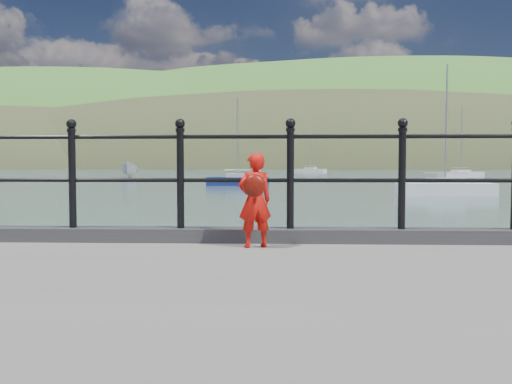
{
  "coord_description": "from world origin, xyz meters",
  "views": [
    {
      "loc": [
        0.45,
        -6.03,
        1.86
      ],
      "look_at": [
        0.23,
        -0.2,
        1.55
      ],
      "focal_mm": 38.0,
      "sensor_mm": 36.0,
      "label": 1
    }
  ],
  "objects_px": {
    "railing": "(235,167)",
    "sailboat_near": "(445,189)",
    "sailboat_deep": "(310,171)",
    "sailboat_far": "(461,175)",
    "sailboat_port": "(238,182)",
    "child": "(255,199)",
    "launch_white": "(129,170)"
  },
  "relations": [
    {
      "from": "railing",
      "to": "sailboat_near",
      "type": "bearing_deg",
      "value": 68.45
    },
    {
      "from": "sailboat_deep",
      "to": "sailboat_far",
      "type": "distance_m",
      "value": 38.33
    },
    {
      "from": "sailboat_far",
      "to": "sailboat_port",
      "type": "distance_m",
      "value": 38.99
    },
    {
      "from": "sailboat_far",
      "to": "child",
      "type": "bearing_deg",
      "value": -136.63
    },
    {
      "from": "child",
      "to": "launch_white",
      "type": "distance_m",
      "value": 65.37
    },
    {
      "from": "railing",
      "to": "child",
      "type": "bearing_deg",
      "value": -58.86
    },
    {
      "from": "sailboat_near",
      "to": "launch_white",
      "type": "bearing_deg",
      "value": 128.55
    },
    {
      "from": "launch_white",
      "to": "sailboat_far",
      "type": "height_order",
      "value": "sailboat_far"
    },
    {
      "from": "sailboat_port",
      "to": "sailboat_near",
      "type": "bearing_deg",
      "value": -32.84
    },
    {
      "from": "sailboat_near",
      "to": "sailboat_port",
      "type": "xyz_separation_m",
      "value": [
        -12.96,
        12.56,
        -0.0
      ]
    },
    {
      "from": "railing",
      "to": "launch_white",
      "type": "xyz_separation_m",
      "value": [
        -18.3,
        62.31,
        -0.81
      ]
    },
    {
      "from": "child",
      "to": "sailboat_deep",
      "type": "height_order",
      "value": "sailboat_deep"
    },
    {
      "from": "sailboat_near",
      "to": "child",
      "type": "bearing_deg",
      "value": -110.28
    },
    {
      "from": "railing",
      "to": "launch_white",
      "type": "bearing_deg",
      "value": 106.37
    },
    {
      "from": "railing",
      "to": "sailboat_near",
      "type": "relative_size",
      "value": 2.34
    },
    {
      "from": "child",
      "to": "sailboat_deep",
      "type": "xyz_separation_m",
      "value": [
        6.74,
        100.58,
        -1.15
      ]
    },
    {
      "from": "child",
      "to": "sailboat_near",
      "type": "height_order",
      "value": "sailboat_near"
    },
    {
      "from": "railing",
      "to": "sailboat_near",
      "type": "height_order",
      "value": "sailboat_near"
    },
    {
      "from": "railing",
      "to": "sailboat_far",
      "type": "xyz_separation_m",
      "value": [
        24.6,
        66.16,
        -1.48
      ]
    },
    {
      "from": "launch_white",
      "to": "sailboat_deep",
      "type": "height_order",
      "value": "sailboat_deep"
    },
    {
      "from": "launch_white",
      "to": "sailboat_port",
      "type": "height_order",
      "value": "sailboat_port"
    },
    {
      "from": "railing",
      "to": "sailboat_port",
      "type": "relative_size",
      "value": 2.47
    },
    {
      "from": "launch_white",
      "to": "sailboat_far",
      "type": "distance_m",
      "value": 43.08
    },
    {
      "from": "child",
      "to": "launch_white",
      "type": "bearing_deg",
      "value": -94.09
    },
    {
      "from": "sailboat_port",
      "to": "child",
      "type": "bearing_deg",
      "value": -74.32
    },
    {
      "from": "launch_white",
      "to": "sailboat_deep",
      "type": "relative_size",
      "value": 0.57
    },
    {
      "from": "launch_white",
      "to": "sailboat_near",
      "type": "bearing_deg",
      "value": -60.3
    },
    {
      "from": "child",
      "to": "launch_white",
      "type": "relative_size",
      "value": 0.18
    },
    {
      "from": "railing",
      "to": "sailboat_near",
      "type": "distance_m",
      "value": 27.81
    },
    {
      "from": "sailboat_deep",
      "to": "sailboat_far",
      "type": "bearing_deg",
      "value": -32.15
    },
    {
      "from": "child",
      "to": "sailboat_far",
      "type": "xyz_separation_m",
      "value": [
        24.37,
        66.54,
        -1.15
      ]
    },
    {
      "from": "railing",
      "to": "child",
      "type": "xyz_separation_m",
      "value": [
        0.23,
        -0.38,
        -0.33
      ]
    }
  ]
}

